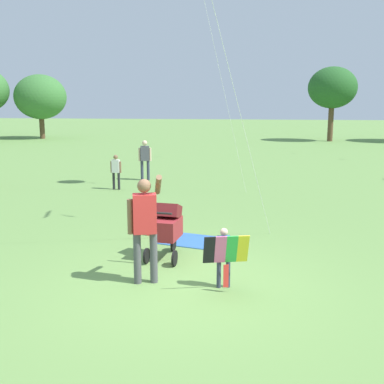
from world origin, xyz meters
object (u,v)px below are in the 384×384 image
person_sitting_far (145,157)px  child_with_butterfly_kite (224,252)px  person_red_shirt (116,169)px  cooler_box (158,226)px  stroller (167,226)px  picnic_blanket (188,240)px  person_adult_flyer (145,221)px

person_sitting_far → child_with_butterfly_kite: bearing=-70.6°
person_red_shirt → person_sitting_far: 1.95m
person_sitting_far → cooler_box: 7.04m
child_with_butterfly_kite → stroller: stroller is taller
person_sitting_far → picnic_blanket: 7.65m
cooler_box → person_adult_flyer: bearing=-82.9°
child_with_butterfly_kite → cooler_box: child_with_butterfly_kite is taller
stroller → person_sitting_far: bearing=105.3°
stroller → child_with_butterfly_kite: bearing=-49.8°
person_adult_flyer → person_sitting_far: size_ratio=1.23×
child_with_butterfly_kite → cooler_box: (-1.59, 2.85, -0.41)m
child_with_butterfly_kite → person_adult_flyer: bearing=176.1°
person_adult_flyer → stroller: (0.13, 1.25, -0.41)m
person_red_shirt → person_sitting_far: size_ratio=0.79×
child_with_butterfly_kite → picnic_blanket: child_with_butterfly_kite is taller
person_adult_flyer → cooler_box: size_ratio=3.91×
person_adult_flyer → child_with_butterfly_kite: bearing=-3.9°
person_adult_flyer → picnic_blanket: 2.59m
person_adult_flyer → cooler_box: bearing=97.1°
picnic_blanket → person_sitting_far: bearing=109.3°
stroller → cooler_box: 1.64m
child_with_butterfly_kite → person_adult_flyer: 1.32m
person_adult_flyer → cooler_box: person_adult_flyer is taller
person_red_shirt → picnic_blanket: 6.16m
child_with_butterfly_kite → stroller: bearing=130.2°
child_with_butterfly_kite → person_sitting_far: 10.20m
stroller → person_adult_flyer: bearing=-95.8°
person_red_shirt → person_sitting_far: bearing=74.1°
stroller → person_red_shirt: (-2.80, 6.42, 0.05)m
person_adult_flyer → person_red_shirt: (-2.67, 7.66, -0.35)m
person_red_shirt → picnic_blanket: bearing=-60.2°
child_with_butterfly_kite → picnic_blanket: 2.65m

